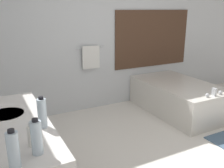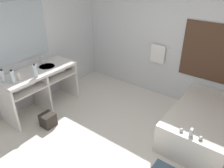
% 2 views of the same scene
% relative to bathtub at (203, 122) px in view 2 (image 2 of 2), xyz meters
% --- Properties ---
extents(ground_plane, '(16.00, 16.00, 0.00)m').
position_rel_bathtub_xyz_m(ground_plane, '(-1.05, -1.34, -0.29)').
color(ground_plane, silver).
rests_on(ground_plane, ground).
extents(wall_back_with_blinds, '(7.40, 0.13, 2.70)m').
position_rel_bathtub_xyz_m(wall_back_with_blinds, '(-1.02, 0.89, 1.05)').
color(wall_back_with_blinds, silver).
rests_on(wall_back_with_blinds, ground_plane).
extents(wall_left_with_mirror, '(0.08, 7.40, 2.70)m').
position_rel_bathtub_xyz_m(wall_left_with_mirror, '(-3.28, -1.33, 1.06)').
color(wall_left_with_mirror, silver).
rests_on(wall_left_with_mirror, ground_plane).
extents(vanity_counter, '(0.64, 1.52, 0.89)m').
position_rel_bathtub_xyz_m(vanity_counter, '(-2.92, -1.13, 0.35)').
color(vanity_counter, white).
rests_on(vanity_counter, ground_plane).
extents(sink_faucet, '(0.09, 0.04, 0.18)m').
position_rel_bathtub_xyz_m(sink_faucet, '(-3.10, -0.92, 0.68)').
color(sink_faucet, silver).
rests_on(sink_faucet, vanity_counter).
extents(bathtub, '(1.01, 1.71, 0.65)m').
position_rel_bathtub_xyz_m(bathtub, '(0.00, 0.00, 0.00)').
color(bathtub, silver).
rests_on(bathtub, ground_plane).
extents(water_bottle_1, '(0.07, 0.07, 0.26)m').
position_rel_bathtub_xyz_m(water_bottle_1, '(-2.68, -1.35, 0.72)').
color(water_bottle_1, silver).
rests_on(water_bottle_1, vanity_counter).
extents(water_bottle_2, '(0.07, 0.07, 0.25)m').
position_rel_bathtub_xyz_m(water_bottle_2, '(-2.80, -1.72, 0.71)').
color(water_bottle_2, silver).
rests_on(water_bottle_2, vanity_counter).
extents(water_bottle_3, '(0.07, 0.07, 0.25)m').
position_rel_bathtub_xyz_m(water_bottle_3, '(-2.95, -1.81, 0.71)').
color(water_bottle_3, silver).
rests_on(water_bottle_3, vanity_counter).
extents(soap_dispenser, '(0.05, 0.05, 0.18)m').
position_rel_bathtub_xyz_m(soap_dispenser, '(-2.82, -1.60, 0.67)').
color(soap_dispenser, white).
rests_on(soap_dispenser, vanity_counter).
extents(waste_bin, '(0.24, 0.24, 0.25)m').
position_rel_bathtub_xyz_m(waste_bin, '(-2.38, -1.46, -0.17)').
color(waste_bin, '#2D2823').
rests_on(waste_bin, ground_plane).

